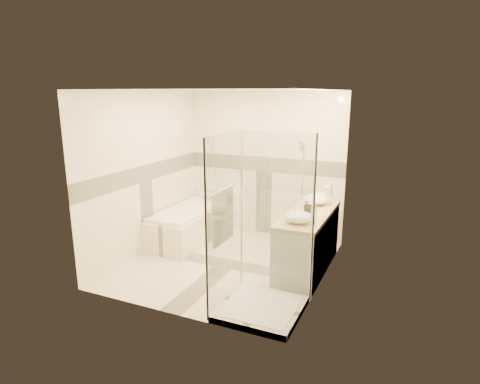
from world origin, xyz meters
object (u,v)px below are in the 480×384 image
at_px(bathtub, 190,222).
at_px(amenity_bottle_a, 307,207).
at_px(vessel_sink_far, 298,217).
at_px(vanity, 308,241).
at_px(amenity_bottle_b, 308,207).
at_px(shower_enclosure, 255,267).
at_px(vessel_sink_near, 316,199).

distance_m(bathtub, amenity_bottle_a, 2.25).
bearing_deg(vessel_sink_far, amenity_bottle_a, 90.00).
bearing_deg(vanity, bathtub, 170.75).
bearing_deg(amenity_bottle_a, vanity, 39.52).
height_order(vanity, amenity_bottle_b, amenity_bottle_b).
xyz_separation_m(vanity, shower_enclosure, (-0.29, -1.27, 0.08)).
bearing_deg(vessel_sink_far, shower_enclosure, -109.05).
xyz_separation_m(vessel_sink_near, vessel_sink_far, (0.00, -0.95, -0.00)).
xyz_separation_m(bathtub, vanity, (2.15, -0.35, 0.12)).
bearing_deg(bathtub, amenity_bottle_b, -9.44).
distance_m(vessel_sink_near, vessel_sink_far, 0.95).
bearing_deg(shower_enclosure, amenity_bottle_a, 77.73).
xyz_separation_m(vanity, vessel_sink_near, (-0.02, 0.47, 0.50)).
xyz_separation_m(vanity, amenity_bottle_b, (-0.02, -0.00, 0.50)).
bearing_deg(shower_enclosure, bathtub, 138.90).
distance_m(vessel_sink_far, amenity_bottle_a, 0.46).
distance_m(bathtub, vanity, 2.18).
distance_m(vessel_sink_near, amenity_bottle_a, 0.49).
bearing_deg(vanity, vessel_sink_far, -92.38).
relative_size(shower_enclosure, vessel_sink_near, 5.35).
height_order(shower_enclosure, amenity_bottle_a, shower_enclosure).
bearing_deg(vessel_sink_far, amenity_bottle_b, 90.00).
xyz_separation_m(vessel_sink_near, amenity_bottle_a, (0.00, -0.49, 0.01)).
xyz_separation_m(vanity, vessel_sink_far, (-0.02, -0.48, 0.50)).
bearing_deg(shower_enclosure, amenity_bottle_b, 77.84).
xyz_separation_m(shower_enclosure, amenity_bottle_b, (0.27, 1.27, 0.42)).
height_order(vessel_sink_far, amenity_bottle_a, amenity_bottle_a).
bearing_deg(vessel_sink_far, vanity, 87.62).
height_order(bathtub, amenity_bottle_a, amenity_bottle_a).
xyz_separation_m(bathtub, amenity_bottle_a, (2.13, -0.37, 0.63)).
distance_m(vessel_sink_near, amenity_bottle_b, 0.48).
xyz_separation_m(vanity, amenity_bottle_a, (-0.02, -0.02, 0.51)).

